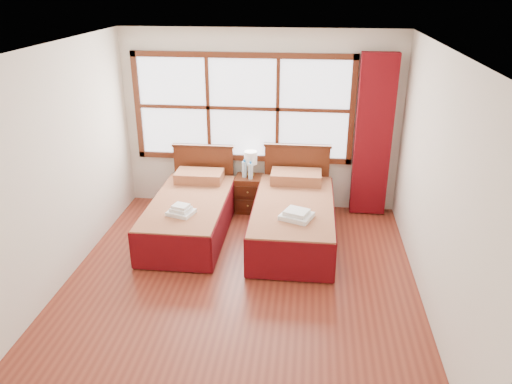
# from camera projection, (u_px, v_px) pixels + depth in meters

# --- Properties ---
(floor) EXTENTS (4.50, 4.50, 0.00)m
(floor) POSITION_uv_depth(u_px,v_px,m) (240.00, 285.00, 5.66)
(floor) COLOR maroon
(floor) RESTS_ON ground
(ceiling) EXTENTS (4.50, 4.50, 0.00)m
(ceiling) POSITION_uv_depth(u_px,v_px,m) (236.00, 49.00, 4.63)
(ceiling) COLOR white
(ceiling) RESTS_ON wall_back
(wall_back) EXTENTS (4.00, 0.00, 4.00)m
(wall_back) POSITION_uv_depth(u_px,v_px,m) (260.00, 122.00, 7.20)
(wall_back) COLOR silver
(wall_back) RESTS_ON floor
(wall_left) EXTENTS (0.00, 4.50, 4.50)m
(wall_left) POSITION_uv_depth(u_px,v_px,m) (54.00, 171.00, 5.35)
(wall_left) COLOR silver
(wall_left) RESTS_ON floor
(wall_right) EXTENTS (0.00, 4.50, 4.50)m
(wall_right) POSITION_uv_depth(u_px,v_px,m) (438.00, 187.00, 4.94)
(wall_right) COLOR silver
(wall_right) RESTS_ON floor
(window) EXTENTS (3.16, 0.06, 1.56)m
(window) POSITION_uv_depth(u_px,v_px,m) (243.00, 108.00, 7.11)
(window) COLOR white
(window) RESTS_ON wall_back
(curtain) EXTENTS (0.50, 0.16, 2.30)m
(curtain) POSITION_uv_depth(u_px,v_px,m) (373.00, 137.00, 6.96)
(curtain) COLOR maroon
(curtain) RESTS_ON wall_back
(bed_left) EXTENTS (0.99, 2.01, 0.96)m
(bed_left) POSITION_uv_depth(u_px,v_px,m) (190.00, 213.00, 6.72)
(bed_left) COLOR #411C0D
(bed_left) RESTS_ON floor
(bed_right) EXTENTS (1.04, 2.06, 1.01)m
(bed_right) POSITION_uv_depth(u_px,v_px,m) (293.00, 217.00, 6.57)
(bed_right) COLOR #411C0D
(bed_right) RESTS_ON floor
(nightstand) EXTENTS (0.40, 0.40, 0.54)m
(nightstand) POSITION_uv_depth(u_px,v_px,m) (249.00, 194.00, 7.39)
(nightstand) COLOR #532412
(nightstand) RESTS_ON floor
(towels_left) EXTENTS (0.36, 0.34, 0.13)m
(towels_left) POSITION_uv_depth(u_px,v_px,m) (181.00, 210.00, 6.17)
(towels_left) COLOR white
(towels_left) RESTS_ON bed_left
(towels_right) EXTENTS (0.45, 0.42, 0.11)m
(towels_right) POSITION_uv_depth(u_px,v_px,m) (297.00, 215.00, 6.00)
(towels_right) COLOR white
(towels_right) RESTS_ON bed_right
(lamp) EXTENTS (0.19, 0.19, 0.37)m
(lamp) POSITION_uv_depth(u_px,v_px,m) (251.00, 158.00, 7.24)
(lamp) COLOR gold
(lamp) RESTS_ON nightstand
(bottle_near) EXTENTS (0.07, 0.07, 0.26)m
(bottle_near) POSITION_uv_depth(u_px,v_px,m) (244.00, 169.00, 7.24)
(bottle_near) COLOR #BEE4F5
(bottle_near) RESTS_ON nightstand
(bottle_far) EXTENTS (0.07, 0.07, 0.26)m
(bottle_far) POSITION_uv_depth(u_px,v_px,m) (251.00, 171.00, 7.17)
(bottle_far) COLOR #BEE4F5
(bottle_far) RESTS_ON nightstand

